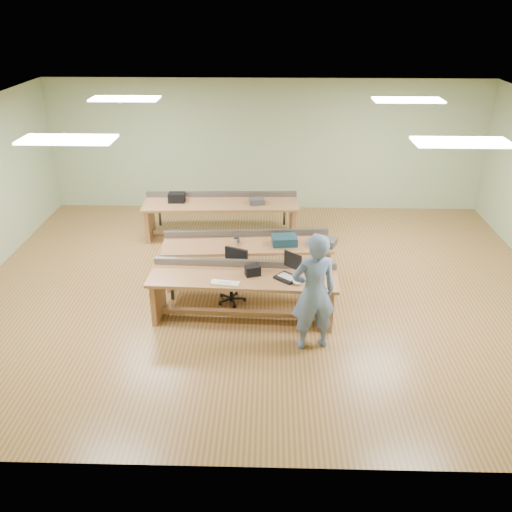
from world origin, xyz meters
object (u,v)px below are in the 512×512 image
workbench_back (221,211)px  mug (237,240)px  person (314,292)px  laptop_base (287,278)px  workbench_mid (247,253)px  task_chair (232,283)px  parts_bin_teal (284,240)px  drinks_can (235,243)px  workbench_front (243,286)px  camera_bag (253,271)px  parts_bin_grey (323,241)px

workbench_back → mug: 2.08m
person → mug: 2.30m
laptop_base → mug: (-0.84, 1.30, 0.03)m
workbench_mid → task_chair: task_chair is taller
parts_bin_teal → mug: size_ratio=3.70×
workbench_mid → drinks_can: (-0.20, -0.13, 0.25)m
workbench_mid → mug: (-0.18, 0.00, 0.24)m
workbench_mid → laptop_base: size_ratio=9.01×
person → parts_bin_teal: 1.95m
workbench_back → person: bearing=-69.8°
mug → parts_bin_teal: bearing=-2.6°
drinks_can → workbench_back: bearing=101.4°
workbench_mid → workbench_front: bearing=-94.8°
workbench_front → task_chair: bearing=113.2°
drinks_can → camera_bag: bearing=-72.5°
parts_bin_teal → mug: 0.83m
workbench_mid → laptop_base: bearing=-67.2°
laptop_base → camera_bag: bearing=-150.2°
camera_bag → parts_bin_grey: (1.18, 1.16, -0.02)m
parts_bin_teal → mug: parts_bin_teal is taller
workbench_mid → parts_bin_teal: bearing=-7.4°
laptop_base → drinks_can: size_ratio=2.87×
workbench_back → drinks_can: size_ratio=28.11×
camera_bag → parts_bin_teal: camera_bag is taller
workbench_back → task_chair: bearing=-83.6°
parts_bin_teal → drinks_can: bearing=-173.6°
workbench_front → mug: 1.24m
camera_bag → task_chair: bearing=105.8°
laptop_base → parts_bin_teal: size_ratio=0.78×
workbench_back → parts_bin_grey: 2.84m
mug → person: bearing=-58.5°
task_chair → mug: task_chair is taller
person → task_chair: person is taller
mug → drinks_can: (-0.02, -0.13, 0.01)m
person → task_chair: bearing=-60.4°
drinks_can → parts_bin_teal: bearing=6.4°
laptop_base → workbench_back: bearing=152.3°
workbench_back → task_chair: 2.73m
workbench_front → laptop_base: bearing=-5.0°
workbench_back → mug: bearing=-79.8°
person → task_chair: size_ratio=2.00×
camera_bag → workbench_back: bearing=85.0°
laptop_base → parts_bin_grey: (0.66, 1.26, 0.04)m
workbench_mid → camera_bag: 1.23m
workbench_mid → mug: workbench_mid is taller
parts_bin_teal → person: bearing=-79.1°
workbench_mid → person: bearing=-66.7°
workbench_mid → workbench_back: bearing=103.2°
person → camera_bag: (-0.88, 0.76, -0.06)m
workbench_front → task_chair: (-0.20, 0.54, -0.23)m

